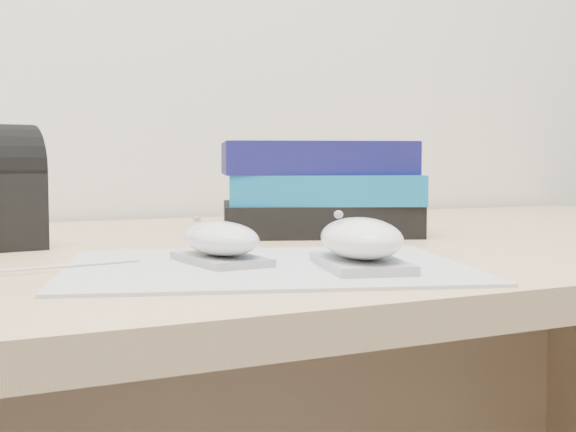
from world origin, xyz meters
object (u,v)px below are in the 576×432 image
mouse_rear (221,242)px  mouse_front (361,243)px  desk (278,419)px  book_stack (318,188)px

mouse_rear → mouse_front: (0.09, -0.08, 0.00)m
desk → book_stack: book_stack is taller
desk → mouse_front: size_ratio=12.25×
desk → book_stack: 0.30m
mouse_rear → mouse_front: bearing=-41.7°
desk → mouse_rear: mouse_rear is taller
book_stack → mouse_rear: bearing=-133.7°
desk → mouse_front: bearing=-103.8°
mouse_rear → mouse_front: mouse_front is taller
mouse_rear → book_stack: 0.34m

